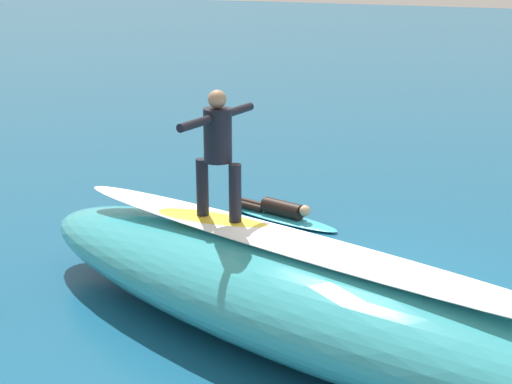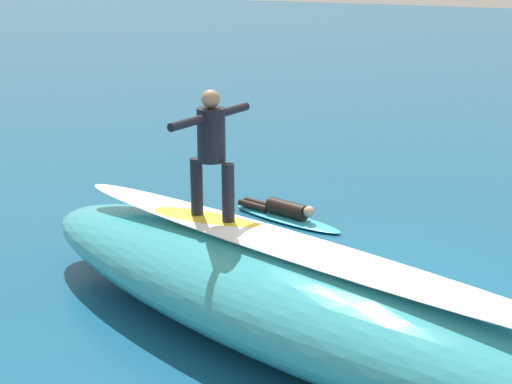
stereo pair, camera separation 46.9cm
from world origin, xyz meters
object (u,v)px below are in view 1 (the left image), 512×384
object	(u,v)px
surfer_riding	(218,145)
surfer_paddling	(277,208)
surfboard_paddling	(282,218)
surfboard_riding	(219,221)

from	to	relation	value
surfer_riding	surfer_paddling	distance (m)	4.25
surfer_riding	surfboard_paddling	xyz separation A→B (m)	(0.80, -3.61, -2.16)
surfer_riding	surfboard_paddling	size ratio (longest dim) A/B	0.71
surfboard_riding	surfer_riding	xyz separation A→B (m)	(0.00, 0.00, 0.96)
surfer_paddling	surfboard_riding	bearing A→B (deg)	-63.80
surfboard_riding	surfer_paddling	size ratio (longest dim) A/B	1.32
surfer_riding	surfboard_paddling	distance (m)	4.28
surfboard_riding	surfboard_paddling	world-z (taller)	surfboard_riding
surfboard_riding	surfer_paddling	bearing A→B (deg)	-71.67
surfboard_riding	surfer_paddling	world-z (taller)	surfboard_riding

